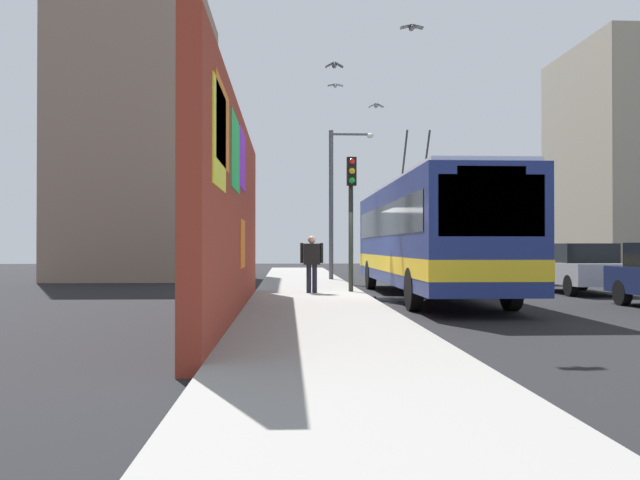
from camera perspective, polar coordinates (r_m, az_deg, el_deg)
The scene contains 13 objects.
ground_plane at distance 18.80m, azimuth 4.09°, elevation -5.09°, with size 80.00×80.00×0.00m, color black.
sidewalk_slab at distance 18.67m, azimuth -0.81°, elevation -4.89°, with size 48.00×3.20×0.15m, color gray.
graffiti_wall at distance 13.97m, azimuth -7.33°, elevation 2.16°, with size 12.67×0.32×4.27m.
building_far_left at distance 33.40m, azimuth -14.93°, elevation 8.21°, with size 9.23×6.39×13.13m.
building_far_right at distance 41.56m, azimuth 24.97°, elevation 6.11°, with size 9.12×6.84×12.54m.
city_bus at distance 19.72m, azimuth 9.04°, elevation 0.48°, with size 12.44×2.56×5.09m.
parked_car_silver at distance 23.00m, azimuth 20.91°, elevation -2.14°, with size 4.35×1.85×1.58m.
parked_car_champagne at distance 28.95m, azimuth 15.84°, elevation -1.82°, with size 4.59×1.90×1.58m.
pedestrian_midblock at distance 19.32m, azimuth -0.71°, elevation -1.67°, with size 0.22×0.66×1.64m.
traffic_light at distance 19.94m, azimuth 2.66°, elevation 3.37°, with size 0.49×0.28×4.00m.
street_lamp at distance 27.57m, azimuth 1.41°, elevation 4.03°, with size 0.44×1.84×6.09m.
flying_pigeons at distance 20.20m, azimuth 3.55°, elevation 15.36°, with size 10.99×2.30×1.40m.
curbside_puddle at distance 19.04m, azimuth 5.83°, elevation -5.02°, with size 2.13×2.13×0.00m, color black.
Camera 1 is at (-18.60, 2.24, 1.48)m, focal length 37.74 mm.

